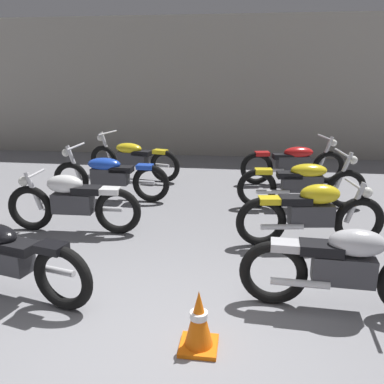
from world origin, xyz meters
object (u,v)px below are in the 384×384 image
object	(u,v)px
motorcycle_left_row_0	(1,254)
motorcycle_right_row_0	(344,267)
motorcycle_left_row_1	(72,201)
motorcycle_left_row_3	(133,158)
motorcycle_left_row_2	(109,175)
traffic_cone	(199,321)
motorcycle_right_row_1	(312,213)
motorcycle_right_row_2	(303,182)
motorcycle_right_row_3	(294,162)

from	to	relation	value
motorcycle_left_row_0	motorcycle_right_row_0	world-z (taller)	motorcycle_left_row_0
motorcycle_left_row_1	motorcycle_left_row_3	bearing A→B (deg)	89.65
motorcycle_right_row_0	motorcycle_left_row_1	bearing A→B (deg)	154.94
motorcycle_left_row_2	traffic_cone	distance (m)	4.44
motorcycle_right_row_0	motorcycle_right_row_1	bearing A→B (deg)	93.35
motorcycle_left_row_3	motorcycle_right_row_0	xyz separation A→B (m)	(3.39, -4.69, 0.01)
motorcycle_left_row_2	motorcycle_right_row_1	xyz separation A→B (m)	(3.29, -1.60, 0.01)
motorcycle_left_row_1	motorcycle_left_row_3	distance (m)	3.09
motorcycle_right_row_0	motorcycle_right_row_2	xyz separation A→B (m)	(-0.02, 3.14, -0.01)
motorcycle_right_row_2	motorcycle_right_row_1	bearing A→B (deg)	-92.64
motorcycle_left_row_2	motorcycle_right_row_1	size ratio (longest dim) A/B	1.11
motorcycle_right_row_1	motorcycle_right_row_2	xyz separation A→B (m)	(0.07, 1.59, -0.01)
motorcycle_left_row_3	motorcycle_right_row_2	xyz separation A→B (m)	(3.37, -1.55, 0.00)
motorcycle_right_row_2	motorcycle_right_row_3	xyz separation A→B (m)	(0.01, 1.58, 0.00)
motorcycle_right_row_3	motorcycle_right_row_1	bearing A→B (deg)	-91.45
motorcycle_left_row_3	traffic_cone	size ratio (longest dim) A/B	3.94
motorcycle_left_row_2	motorcycle_right_row_1	bearing A→B (deg)	-25.95
motorcycle_right_row_0	motorcycle_right_row_2	distance (m)	3.14
motorcycle_left_row_3	motorcycle_left_row_0	bearing A→B (deg)	-90.35
motorcycle_left_row_2	traffic_cone	xyz separation A→B (m)	(2.08, -3.92, -0.19)
motorcycle_right_row_2	motorcycle_left_row_3	bearing A→B (deg)	155.33
motorcycle_left_row_3	motorcycle_right_row_2	size ratio (longest dim) A/B	0.98
traffic_cone	motorcycle_right_row_3	bearing A→B (deg)	76.75
motorcycle_left_row_0	motorcycle_left_row_1	distance (m)	1.76
motorcycle_left_row_2	motorcycle_right_row_2	xyz separation A→B (m)	(3.37, -0.01, 0.00)
motorcycle_left_row_0	motorcycle_left_row_1	size ratio (longest dim) A/B	1.08
motorcycle_right_row_0	motorcycle_left_row_2	bearing A→B (deg)	137.04
motorcycle_right_row_0	motorcycle_left_row_0	bearing A→B (deg)	-177.23
motorcycle_left_row_2	motorcycle_right_row_2	size ratio (longest dim) A/B	1.00
motorcycle_right_row_1	traffic_cone	world-z (taller)	motorcycle_right_row_1
motorcycle_right_row_1	motorcycle_right_row_2	world-z (taller)	motorcycle_right_row_2
motorcycle_left_row_2	motorcycle_left_row_1	bearing A→B (deg)	-90.71
motorcycle_left_row_1	motorcycle_right_row_2	world-z (taller)	motorcycle_right_row_2
motorcycle_left_row_1	motorcycle_left_row_3	size ratio (longest dim) A/B	0.93
motorcycle_left_row_3	motorcycle_right_row_3	xyz separation A→B (m)	(3.38, 0.04, 0.00)
traffic_cone	motorcycle_right_row_0	bearing A→B (deg)	30.43
motorcycle_left_row_1	motorcycle_right_row_3	xyz separation A→B (m)	(3.39, 3.13, -0.01)
motorcycle_right_row_3	motorcycle_left_row_3	bearing A→B (deg)	-179.37
motorcycle_left_row_2	traffic_cone	world-z (taller)	motorcycle_left_row_2
motorcycle_left_row_2	motorcycle_right_row_0	xyz separation A→B (m)	(3.38, -3.15, 0.01)
motorcycle_right_row_1	motorcycle_left_row_3	bearing A→B (deg)	136.40
motorcycle_left_row_3	motorcycle_right_row_1	bearing A→B (deg)	-43.60
motorcycle_right_row_1	motorcycle_right_row_3	size ratio (longest dim) A/B	0.92
motorcycle_left_row_2	motorcycle_right_row_0	size ratio (longest dim) A/B	1.10
motorcycle_left_row_3	motorcycle_right_row_0	distance (m)	5.78
motorcycle_left_row_2	motorcycle_right_row_0	distance (m)	4.62
motorcycle_left_row_0	motorcycle_right_row_3	bearing A→B (deg)	55.15
motorcycle_left_row_1	motorcycle_right_row_0	bearing A→B (deg)	-25.06
motorcycle_right_row_2	motorcycle_right_row_0	bearing A→B (deg)	-89.68
motorcycle_right_row_1	motorcycle_right_row_2	distance (m)	1.59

